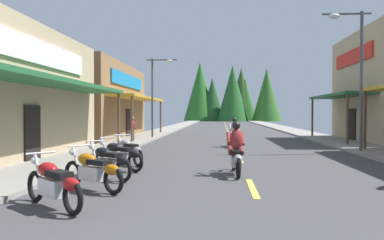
# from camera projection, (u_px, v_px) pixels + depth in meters

# --- Properties ---
(ground) EXTENTS (10.22, 98.09, 0.10)m
(ground) POSITION_uv_depth(u_px,v_px,m) (229.00, 133.00, 34.56)
(ground) COLOR #424244
(sidewalk_left) EXTENTS (2.49, 98.09, 0.12)m
(sidewalk_left) POSITION_uv_depth(u_px,v_px,m) (159.00, 132.00, 35.03)
(sidewalk_left) COLOR gray
(sidewalk_left) RESTS_ON ground
(sidewalk_right) EXTENTS (2.49, 98.09, 0.12)m
(sidewalk_right) POSITION_uv_depth(u_px,v_px,m) (300.00, 132.00, 34.09)
(sidewalk_right) COLOR gray
(sidewalk_right) RESTS_ON ground
(centerline_dashes) EXTENTS (0.16, 73.55, 0.01)m
(centerline_dashes) POSITION_uv_depth(u_px,v_px,m) (228.00, 131.00, 38.01)
(centerline_dashes) COLOR #E0C64C
(centerline_dashes) RESTS_ON ground
(storefront_left_far) EXTENTS (7.80, 12.54, 5.36)m
(storefront_left_far) POSITION_uv_depth(u_px,v_px,m) (88.00, 101.00, 28.29)
(storefront_left_far) COLOR olive
(storefront_left_far) RESTS_ON ground
(streetlamp_left) EXTENTS (2.12, 0.30, 5.61)m
(streetlamp_left) POSITION_uv_depth(u_px,v_px,m) (157.00, 86.00, 26.51)
(streetlamp_left) COLOR #474C51
(streetlamp_left) RESTS_ON ground
(streetlamp_right) EXTENTS (2.12, 0.30, 6.34)m
(streetlamp_right) POSITION_uv_depth(u_px,v_px,m) (354.00, 61.00, 16.97)
(streetlamp_right) COLOR #474C51
(streetlamp_right) RESTS_ON ground
(motorcycle_parked_left_0) EXTENTS (1.71, 1.44, 1.04)m
(motorcycle_parked_left_0) POSITION_uv_depth(u_px,v_px,m) (53.00, 183.00, 7.22)
(motorcycle_parked_left_0) COLOR black
(motorcycle_parked_left_0) RESTS_ON ground
(motorcycle_parked_left_1) EXTENTS (1.84, 1.27, 1.04)m
(motorcycle_parked_left_1) POSITION_uv_depth(u_px,v_px,m) (93.00, 170.00, 8.89)
(motorcycle_parked_left_1) COLOR black
(motorcycle_parked_left_1) RESTS_ON ground
(motorcycle_parked_left_2) EXTENTS (1.74, 1.40, 1.04)m
(motorcycle_parked_left_2) POSITION_uv_depth(u_px,v_px,m) (107.00, 161.00, 10.47)
(motorcycle_parked_left_2) COLOR black
(motorcycle_parked_left_2) RESTS_ON ground
(motorcycle_parked_left_3) EXTENTS (1.88, 1.20, 1.04)m
(motorcycle_parked_left_3) POSITION_uv_depth(u_px,v_px,m) (119.00, 155.00, 12.02)
(motorcycle_parked_left_3) COLOR black
(motorcycle_parked_left_3) RESTS_ON ground
(motorcycle_parked_left_4) EXTENTS (1.45, 1.71, 1.04)m
(motorcycle_parked_left_4) POSITION_uv_depth(u_px,v_px,m) (128.00, 151.00, 13.38)
(motorcycle_parked_left_4) COLOR black
(motorcycle_parked_left_4) RESTS_ON ground
(rider_cruising_lead) EXTENTS (0.60, 2.14, 1.57)m
(rider_cruising_lead) POSITION_uv_depth(u_px,v_px,m) (236.00, 152.00, 11.16)
(rider_cruising_lead) COLOR black
(rider_cruising_lead) RESTS_ON ground
(rider_cruising_trailing) EXTENTS (0.60, 2.14, 1.57)m
(rider_cruising_trailing) POSITION_uv_depth(u_px,v_px,m) (234.00, 135.00, 20.28)
(rider_cruising_trailing) COLOR black
(rider_cruising_trailing) RESTS_ON ground
(pedestrian_by_shop) EXTENTS (0.35, 0.55, 1.60)m
(pedestrian_by_shop) POSITION_uv_depth(u_px,v_px,m) (133.00, 128.00, 23.10)
(pedestrian_by_shop) COLOR #726659
(pedestrian_by_shop) RESTS_ON ground
(treeline_backdrop) EXTENTS (21.64, 11.82, 13.32)m
(treeline_backdrop) POSITION_uv_depth(u_px,v_px,m) (231.00, 95.00, 85.18)
(treeline_backdrop) COLOR #296923
(treeline_backdrop) RESTS_ON ground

